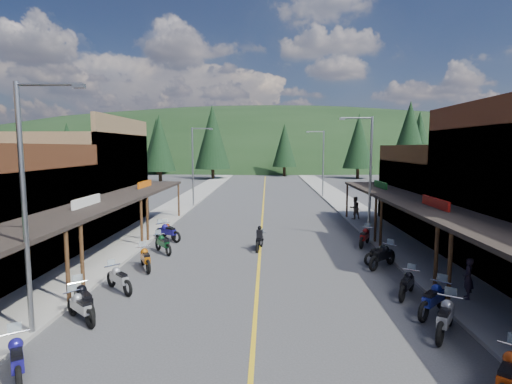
# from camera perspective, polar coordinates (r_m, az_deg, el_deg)

# --- Properties ---
(ground) EXTENTS (220.00, 220.00, 0.00)m
(ground) POSITION_cam_1_polar(r_m,az_deg,el_deg) (18.97, 0.29, -12.15)
(ground) COLOR #38383A
(ground) RESTS_ON ground
(centerline) EXTENTS (0.15, 90.00, 0.01)m
(centerline) POSITION_cam_1_polar(r_m,az_deg,el_deg) (38.46, 0.99, -2.62)
(centerline) COLOR gold
(centerline) RESTS_ON ground
(sidewalk_west) EXTENTS (3.40, 94.00, 0.15)m
(sidewalk_west) POSITION_cam_1_polar(r_m,az_deg,el_deg) (39.51, -11.74, -2.41)
(sidewalk_west) COLOR gray
(sidewalk_west) RESTS_ON ground
(sidewalk_east) EXTENTS (3.40, 94.00, 0.15)m
(sidewalk_east) POSITION_cam_1_polar(r_m,az_deg,el_deg) (39.33, 13.78, -2.51)
(sidewalk_east) COLOR gray
(sidewalk_east) RESTS_ON ground
(shop_west_3) EXTENTS (10.90, 10.20, 8.20)m
(shop_west_3) POSITION_cam_1_polar(r_m,az_deg,el_deg) (32.64, -24.18, 1.42)
(shop_west_3) COLOR brown
(shop_west_3) RESTS_ON ground
(shop_east_3) EXTENTS (10.90, 10.20, 6.20)m
(shop_east_3) POSITION_cam_1_polar(r_m,az_deg,el_deg) (32.37, 25.95, -0.46)
(shop_east_3) COLOR #4C2D16
(shop_east_3) RESTS_ON ground
(streetlight_0) EXTENTS (2.16, 0.18, 8.00)m
(streetlight_0) POSITION_cam_1_polar(r_m,az_deg,el_deg) (14.15, -29.76, -0.83)
(streetlight_0) COLOR gray
(streetlight_0) RESTS_ON ground
(streetlight_1) EXTENTS (2.16, 0.18, 8.00)m
(streetlight_1) POSITION_cam_1_polar(r_m,az_deg,el_deg) (40.69, -8.83, 4.10)
(streetlight_1) COLOR gray
(streetlight_1) RESTS_ON ground
(streetlight_2) EXTENTS (2.16, 0.18, 8.00)m
(streetlight_2) POSITION_cam_1_polar(r_m,az_deg,el_deg) (26.84, 15.74, 2.80)
(streetlight_2) COLOR gray
(streetlight_2) RESTS_ON ground
(streetlight_3) EXTENTS (2.16, 0.18, 8.00)m
(streetlight_3) POSITION_cam_1_polar(r_m,az_deg,el_deg) (48.45, 9.41, 4.45)
(streetlight_3) COLOR gray
(streetlight_3) RESTS_ON ground
(ridge_hill) EXTENTS (310.00, 140.00, 60.00)m
(ridge_hill) POSITION_cam_1_polar(r_m,az_deg,el_deg) (153.10, 1.47, 4.13)
(ridge_hill) COLOR black
(ridge_hill) RESTS_ON ground
(pine_0) EXTENTS (5.04, 5.04, 11.00)m
(pine_0) POSITION_cam_1_polar(r_m,az_deg,el_deg) (89.61, -25.33, 6.07)
(pine_0) COLOR black
(pine_0) RESTS_ON ground
(pine_1) EXTENTS (5.88, 5.88, 12.50)m
(pine_1) POSITION_cam_1_polar(r_m,az_deg,el_deg) (91.32, -13.99, 6.96)
(pine_1) COLOR black
(pine_1) RESTS_ON ground
(pine_2) EXTENTS (6.72, 6.72, 14.00)m
(pine_2) POSITION_cam_1_polar(r_m,az_deg,el_deg) (76.72, -6.24, 7.82)
(pine_2) COLOR black
(pine_2) RESTS_ON ground
(pine_3) EXTENTS (5.04, 5.04, 11.00)m
(pine_3) POSITION_cam_1_polar(r_m,az_deg,el_deg) (84.06, 4.10, 6.68)
(pine_3) COLOR black
(pine_3) RESTS_ON ground
(pine_4) EXTENTS (5.88, 5.88, 12.50)m
(pine_4) POSITION_cam_1_polar(r_m,az_deg,el_deg) (79.95, 14.44, 7.06)
(pine_4) COLOR black
(pine_4) RESTS_ON ground
(pine_5) EXTENTS (6.72, 6.72, 14.00)m
(pine_5) POSITION_cam_1_polar(r_m,az_deg,el_deg) (96.06, 22.27, 7.09)
(pine_5) COLOR black
(pine_5) RESTS_ON ground
(pine_6) EXTENTS (5.04, 5.04, 11.00)m
(pine_6) POSITION_cam_1_polar(r_m,az_deg,el_deg) (93.80, 30.87, 5.77)
(pine_6) COLOR black
(pine_6) RESTS_ON ground
(pine_7) EXTENTS (5.88, 5.88, 12.50)m
(pine_7) POSITION_cam_1_polar(r_m,az_deg,el_deg) (99.42, -17.53, 6.79)
(pine_7) COLOR black
(pine_7) RESTS_ON ground
(pine_8) EXTENTS (4.48, 4.48, 10.00)m
(pine_8) POSITION_cam_1_polar(r_m,az_deg,el_deg) (62.16, -19.62, 5.97)
(pine_8) COLOR black
(pine_8) RESTS_ON ground
(pine_9) EXTENTS (4.93, 4.93, 10.80)m
(pine_9) POSITION_cam_1_polar(r_m,az_deg,el_deg) (67.25, 22.29, 6.22)
(pine_9) COLOR black
(pine_9) RESTS_ON ground
(pine_10) EXTENTS (5.38, 5.38, 11.60)m
(pine_10) POSITION_cam_1_polar(r_m,az_deg,el_deg) (70.44, -13.63, 6.83)
(pine_10) COLOR black
(pine_10) RESTS_ON ground
(pine_11) EXTENTS (5.82, 5.82, 12.40)m
(pine_11) POSITION_cam_1_polar(r_m,az_deg,el_deg) (59.32, 21.07, 7.09)
(pine_11) COLOR black
(pine_11) RESTS_ON ground
(bike_west_4) EXTENTS (1.82, 2.18, 1.23)m
(bike_west_4) POSITION_cam_1_polar(r_m,az_deg,el_deg) (12.83, -31.00, -19.53)
(bike_west_4) COLOR navy
(bike_west_4) RESTS_ON ground
(bike_west_5) EXTENTS (1.98, 1.87, 1.17)m
(bike_west_5) POSITION_cam_1_polar(r_m,az_deg,el_deg) (15.56, -23.78, -14.67)
(bike_west_5) COLOR #96959A
(bike_west_5) RESTS_ON ground
(bike_west_6) EXTENTS (2.03, 2.22, 1.29)m
(bike_west_6) POSITION_cam_1_polar(r_m,az_deg,el_deg) (16.04, -23.39, -13.77)
(bike_west_6) COLOR black
(bike_west_6) RESTS_ON ground
(bike_west_7) EXTENTS (2.02, 1.99, 1.22)m
(bike_west_7) POSITION_cam_1_polar(r_m,az_deg,el_deg) (18.01, -18.99, -11.50)
(bike_west_7) COLOR #99999E
(bike_west_7) RESTS_ON ground
(bike_west_8) EXTENTS (1.62, 2.26, 1.24)m
(bike_west_8) POSITION_cam_1_polar(r_m,az_deg,el_deg) (20.72, -15.53, -8.99)
(bike_west_8) COLOR #BB5F0D
(bike_west_8) RESTS_ON ground
(bike_west_9) EXTENTS (1.84, 2.12, 1.21)m
(bike_west_9) POSITION_cam_1_polar(r_m,az_deg,el_deg) (23.59, -13.14, -7.08)
(bike_west_9) COLOR #0B3718
(bike_west_9) RESTS_ON ground
(bike_west_10) EXTENTS (2.33, 1.99, 1.33)m
(bike_west_10) POSITION_cam_1_polar(r_m,az_deg,el_deg) (26.47, -12.51, -5.47)
(bike_west_10) COLOR navy
(bike_west_10) RESTS_ON ground
(bike_west_11) EXTENTS (1.77, 2.06, 1.17)m
(bike_west_11) POSITION_cam_1_polar(r_m,az_deg,el_deg) (27.24, -12.35, -5.29)
(bike_west_11) COLOR maroon
(bike_west_11) RESTS_ON ground
(bike_east_4) EXTENTS (2.09, 2.28, 1.33)m
(bike_east_4) POSITION_cam_1_polar(r_m,az_deg,el_deg) (12.08, 32.40, -21.03)
(bike_east_4) COLOR #A5330B
(bike_east_4) RESTS_ON ground
(bike_east_5) EXTENTS (1.94, 2.39, 1.34)m
(bike_east_5) POSITION_cam_1_polar(r_m,az_deg,el_deg) (14.68, 25.45, -15.67)
(bike_east_5) COLOR #98989D
(bike_east_5) RESTS_ON ground
(bike_east_6) EXTENTS (2.16, 2.22, 1.33)m
(bike_east_6) POSITION_cam_1_polar(r_m,az_deg,el_deg) (16.13, 24.01, -13.62)
(bike_east_6) COLOR navy
(bike_east_6) RESTS_ON ground
(bike_east_7) EXTENTS (1.68, 2.10, 1.18)m
(bike_east_7) POSITION_cam_1_polar(r_m,az_deg,el_deg) (17.63, 20.78, -12.02)
(bike_east_7) COLOR black
(bike_east_7) RESTS_ON ground
(bike_east_8) EXTENTS (2.19, 2.17, 1.32)m
(bike_east_8) POSITION_cam_1_polar(r_m,az_deg,el_deg) (21.22, 17.63, -8.58)
(bike_east_8) COLOR black
(bike_east_8) RESTS_ON ground
(bike_east_9) EXTENTS (2.12, 1.63, 1.17)m
(bike_east_9) POSITION_cam_1_polar(r_m,az_deg,el_deg) (21.93, 17.27, -8.28)
(bike_east_9) COLOR black
(bike_east_9) RESTS_ON ground
(bike_east_10) EXTENTS (1.67, 2.35, 1.29)m
(bike_east_10) POSITION_cam_1_polar(r_m,az_deg,el_deg) (25.47, 15.26, -6.05)
(bike_east_10) COLOR maroon
(bike_east_10) RESTS_ON ground
(rider_on_bike) EXTENTS (0.95, 2.04, 1.49)m
(rider_on_bike) POSITION_cam_1_polar(r_m,az_deg,el_deg) (23.71, 0.52, -6.86)
(rider_on_bike) COLOR black
(rider_on_bike) RESTS_ON ground
(pedestrian_east_a) EXTENTS (0.53, 0.67, 1.62)m
(pedestrian_east_a) POSITION_cam_1_polar(r_m,az_deg,el_deg) (17.90, 28.05, -10.84)
(pedestrian_east_a) COLOR black
(pedestrian_east_a) RESTS_ON sidewalk_east
(pedestrian_east_b) EXTENTS (1.03, 0.80, 1.86)m
(pedestrian_east_b) POSITION_cam_1_polar(r_m,az_deg,el_deg) (33.84, 13.91, -2.21)
(pedestrian_east_b) COLOR brown
(pedestrian_east_b) RESTS_ON sidewalk_east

